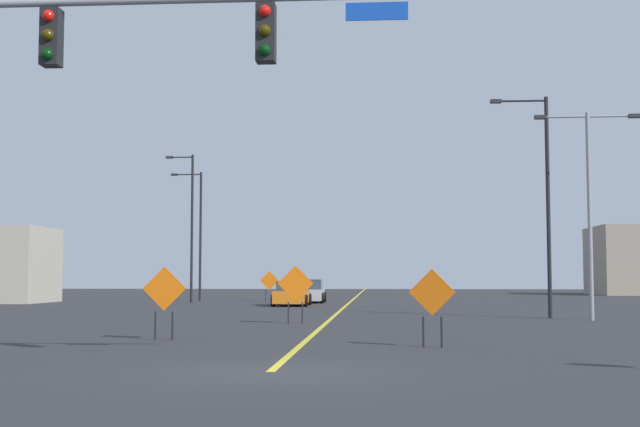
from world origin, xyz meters
The scene contains 13 objects.
ground centered at (0.00, 0.00, 0.00)m, with size 182.78×182.78×0.00m, color #2D2D30.
road_centre_stripe centered at (0.00, 50.77, 0.00)m, with size 0.16×101.54×0.01m.
traffic_signal_assembly centered at (-4.08, -0.01, 5.32)m, with size 11.83×0.44×7.27m.
street_lamp_far_right centered at (-10.17, 40.76, 4.73)m, with size 2.11×0.24×8.57m.
street_lamp_mid_right centered at (-9.97, 37.50, 5.06)m, with size 1.79×0.24×9.28m.
street_lamp_near_left centered at (8.39, 19.23, 4.86)m, with size 2.28×0.24×8.79m.
street_lamp_near_right centered at (9.73, 17.47, 4.67)m, with size 3.93×0.24×7.79m.
construction_sign_left_lane centered at (-3.68, 7.00, 1.21)m, with size 1.14×0.09×1.90m.
construction_sign_median_far centered at (-5.38, 40.71, 1.24)m, with size 1.26×0.17×1.97m.
construction_sign_right_shoulder centered at (-1.04, 14.65, 1.28)m, with size 1.25×0.12×2.01m.
construction_sign_right_lane centered at (3.10, 5.19, 1.16)m, with size 1.07×0.27×1.82m.
car_orange_far centered at (-2.99, 32.21, 0.64)m, with size 1.99×4.22×1.35m.
car_silver_passing centered at (-2.58, 37.68, 0.65)m, with size 2.19×3.92×1.43m.
Camera 1 is at (1.90, -14.60, 1.66)m, focal length 47.42 mm.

